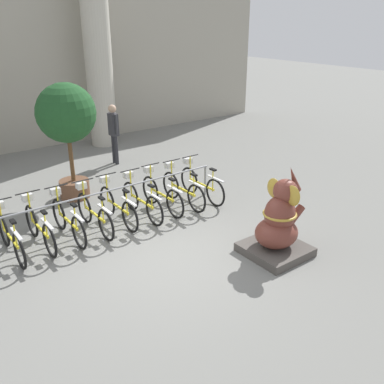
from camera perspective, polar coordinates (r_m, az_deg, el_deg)
The scene contains 16 objects.
ground_plane at distance 8.12m, azimuth -3.01°, elevation -8.60°, with size 60.00×60.00×0.00m, color slate.
building_facade at distance 14.94m, azimuth -22.94°, elevation 16.32°, with size 20.00×0.20×6.00m.
column_right at distance 14.87m, azimuth -12.30°, elevation 16.03°, with size 1.11×1.11×5.16m.
bike_rack at distance 9.31m, azimuth -10.29°, elevation -0.32°, with size 5.08×0.05×0.77m.
bicycle_0 at distance 8.64m, azimuth -23.10°, elevation -5.46°, with size 0.48×1.70×1.00m.
bicycle_1 at distance 8.80m, azimuth -19.71°, elevation -4.40°, with size 0.48×1.70×1.00m.
bicycle_2 at distance 8.93m, azimuth -16.27°, elevation -3.56°, with size 0.48×1.70×1.00m.
bicycle_3 at distance 9.09m, azimuth -12.96°, elevation -2.71°, with size 0.48×1.70×1.00m.
bicycle_4 at distance 9.33m, azimuth -9.95°, elevation -1.77°, with size 0.48×1.70×1.00m.
bicycle_5 at distance 9.52m, azimuth -6.80°, elevation -1.08°, with size 0.48×1.70×1.00m.
bicycle_6 at distance 9.82m, azimuth -4.12°, elevation -0.21°, with size 0.48×1.70×1.00m.
bicycle_7 at distance 10.07m, azimuth -1.30°, elevation 0.45°, with size 0.48×1.70×1.00m.
bicycle_8 at distance 10.39m, azimuth 1.19°, elevation 1.16°, with size 0.48×1.70×1.00m.
elephant_statue at distance 8.12m, azimuth 11.45°, elevation -4.39°, with size 1.10×1.10×1.72m.
person_pedestrian at distance 12.97m, azimuth -10.42°, elevation 8.33°, with size 0.24×0.47×1.79m.
potted_tree at distance 10.44m, azimuth -16.36°, elevation 9.27°, with size 1.38×1.38×2.80m.
Camera 1 is at (-3.83, -5.79, 4.20)m, focal length 40.00 mm.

